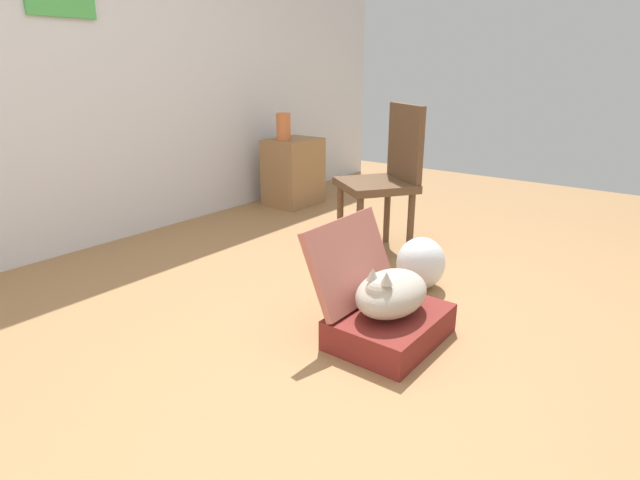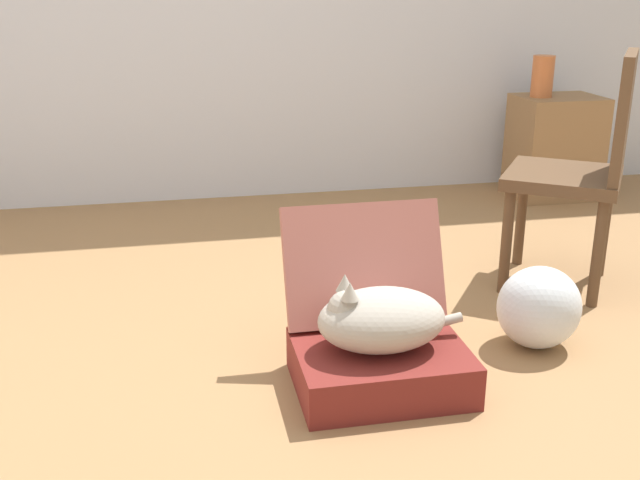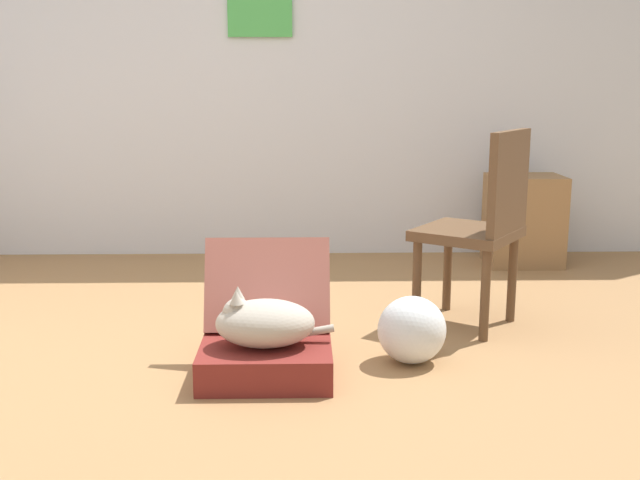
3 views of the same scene
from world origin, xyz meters
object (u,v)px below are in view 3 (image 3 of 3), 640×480
suitcase_base (266,362)px  chair (482,222)px  plastic_bag_white (412,330)px  cat (263,322)px  vase_tall (509,158)px  side_table (524,220)px

suitcase_base → chair: chair is taller
suitcase_base → plastic_bag_white: 0.64m
cat → chair: (1.02, 0.64, 0.29)m
vase_tall → chair: size_ratio=0.24×
cat → side_table: (1.61, 1.94, 0.05)m
side_table → chair: (-0.59, -1.30, 0.23)m
side_table → chair: size_ratio=0.61×
vase_tall → plastic_bag_white: bearing=-116.0°
vase_tall → cat: bearing=-127.6°
cat → plastic_bag_white: cat is taller
side_table → vase_tall: size_ratio=2.56×
side_table → vase_tall: bearing=179.0°
plastic_bag_white → side_table: (0.98, 1.77, 0.15)m
cat → side_table: size_ratio=0.82×
cat → suitcase_base: bearing=-2.5°
plastic_bag_white → chair: 0.72m
side_table → suitcase_base: bearing=-129.5°
cat → chair: size_ratio=0.50×
chair → cat: bearing=-23.1°
suitcase_base → cat: size_ratio=1.11×
cat → chair: bearing=32.0°
cat → plastic_bag_white: size_ratio=1.64×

